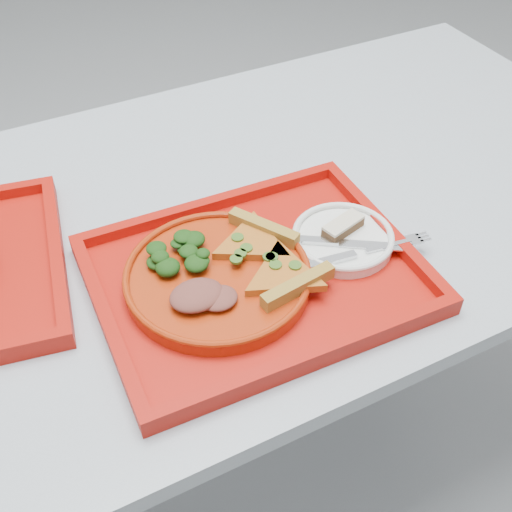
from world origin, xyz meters
name	(u,v)px	position (x,y,z in m)	size (l,w,h in m)	color
ground	(226,452)	(0.00, 0.00, 0.00)	(10.00, 10.00, 0.00)	gray
table	(214,247)	(0.00, 0.00, 0.68)	(1.60, 0.80, 0.75)	#979FA9
tray_main	(256,278)	(-0.01, -0.17, 0.76)	(0.45, 0.35, 0.01)	#AB1209
dinner_plate	(218,279)	(-0.06, -0.16, 0.77)	(0.26, 0.26, 0.02)	#A2290A
side_plate	(343,240)	(0.14, -0.17, 0.77)	(0.15, 0.15, 0.01)	white
pizza_slice_a	(284,272)	(0.02, -0.20, 0.79)	(0.13, 0.11, 0.02)	#C38720
pizza_slice_b	(252,240)	(0.01, -0.13, 0.79)	(0.13, 0.11, 0.02)	#C38720
salad_heap	(177,249)	(-0.10, -0.10, 0.80)	(0.08, 0.07, 0.04)	black
meat_portion	(197,295)	(-0.11, -0.19, 0.79)	(0.07, 0.06, 0.02)	brown
dessert_bar	(343,226)	(0.15, -0.16, 0.79)	(0.07, 0.04, 0.02)	#472817
knife	(349,243)	(0.14, -0.19, 0.78)	(0.18, 0.02, 0.01)	silver
fork	(365,252)	(0.15, -0.21, 0.78)	(0.18, 0.02, 0.01)	silver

